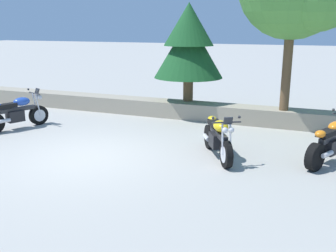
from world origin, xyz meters
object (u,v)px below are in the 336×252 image
(motorcycle_yellow_centre, at_px, (218,138))
(motorcycle_orange_far_right, at_px, (332,143))
(pine_tree_far_left, at_px, (189,42))
(motorcycle_blue_near_left, at_px, (17,113))

(motorcycle_yellow_centre, relative_size, motorcycle_orange_far_right, 0.97)
(motorcycle_yellow_centre, distance_m, pine_tree_far_left, 4.91)
(motorcycle_blue_near_left, relative_size, pine_tree_far_left, 0.60)
(motorcycle_yellow_centre, relative_size, pine_tree_far_left, 0.56)
(motorcycle_orange_far_right, bearing_deg, motorcycle_yellow_centre, -166.61)
(motorcycle_blue_near_left, bearing_deg, pine_tree_far_left, 39.57)
(motorcycle_blue_near_left, relative_size, motorcycle_orange_far_right, 1.03)
(motorcycle_yellow_centre, height_order, motorcycle_orange_far_right, same)
(motorcycle_blue_near_left, distance_m, motorcycle_orange_far_right, 8.96)
(motorcycle_yellow_centre, bearing_deg, motorcycle_blue_near_left, 176.91)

